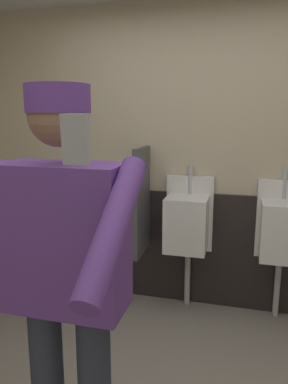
{
  "coord_description": "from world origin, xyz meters",
  "views": [
    {
      "loc": [
        0.34,
        -1.51,
        1.64
      ],
      "look_at": [
        -0.16,
        0.35,
        1.25
      ],
      "focal_mm": 34.59,
      "sensor_mm": 36.0,
      "label": 1
    }
  ],
  "objects_px": {
    "person": "(65,268)",
    "urinal_middle": "(187,223)",
    "urinal_right": "(283,230)",
    "cell_phone": "(76,139)",
    "urinal_left": "(103,216)"
  },
  "relations": [
    {
      "from": "urinal_left",
      "to": "cell_phone",
      "type": "distance_m",
      "value": 2.5
    },
    {
      "from": "urinal_right",
      "to": "person",
      "type": "relative_size",
      "value": 0.71
    },
    {
      "from": "urinal_middle",
      "to": "urinal_right",
      "type": "relative_size",
      "value": 1.0
    },
    {
      "from": "urinal_middle",
      "to": "urinal_right",
      "type": "height_order",
      "value": "same"
    },
    {
      "from": "urinal_left",
      "to": "cell_phone",
      "type": "xyz_separation_m",
      "value": [
        0.82,
        -2.21,
        0.82
      ]
    },
    {
      "from": "urinal_right",
      "to": "urinal_left",
      "type": "bearing_deg",
      "value": 180.0
    },
    {
      "from": "urinal_middle",
      "to": "urinal_right",
      "type": "bearing_deg",
      "value": 0.0
    },
    {
      "from": "urinal_right",
      "to": "urinal_middle",
      "type": "bearing_deg",
      "value": 180.0
    },
    {
      "from": "cell_phone",
      "to": "urinal_middle",
      "type": "bearing_deg",
      "value": 91.47
    },
    {
      "from": "urinal_left",
      "to": "person",
      "type": "bearing_deg",
      "value": -73.23
    },
    {
      "from": "urinal_right",
      "to": "cell_phone",
      "type": "bearing_deg",
      "value": -107.02
    },
    {
      "from": "person",
      "to": "urinal_middle",
      "type": "bearing_deg",
      "value": 82.12
    },
    {
      "from": "urinal_middle",
      "to": "cell_phone",
      "type": "xyz_separation_m",
      "value": [
        0.07,
        -2.21,
        0.82
      ]
    },
    {
      "from": "urinal_right",
      "to": "cell_phone",
      "type": "distance_m",
      "value": 2.45
    },
    {
      "from": "person",
      "to": "urinal_right",
      "type": "bearing_deg",
      "value": 59.97
    }
  ]
}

